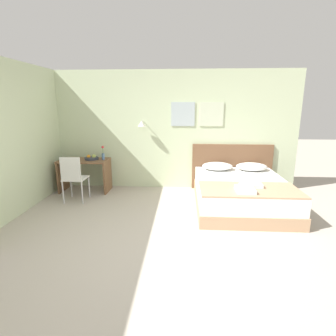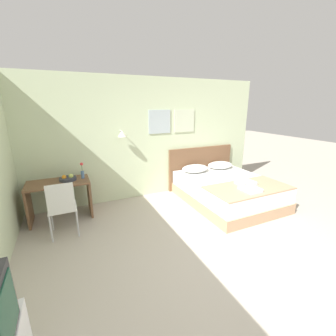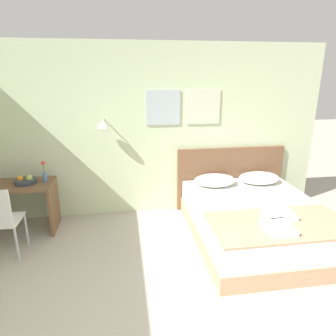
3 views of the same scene
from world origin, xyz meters
TOP-DOWN VIEW (x-y plane):
  - ground_plane at (0.00, 0.00)m, footprint 24.00×24.00m
  - wall_back at (0.01, 2.93)m, footprint 5.81×0.31m
  - bed at (1.48, 1.79)m, footprint 1.68×2.09m
  - headboard at (1.48, 2.87)m, footprint 1.80×0.06m
  - pillow_left at (1.11, 2.55)m, footprint 0.65×0.47m
  - pillow_right at (1.85, 2.55)m, footprint 0.65×0.47m
  - throw_blanket at (1.48, 1.19)m, footprint 1.63×0.83m
  - folded_towel_near_foot at (1.54, 1.33)m, footprint 0.35×0.28m
  - folded_towel_mid_bed at (1.37, 1.04)m, footprint 0.29×0.35m
  - desk at (-1.83, 2.51)m, footprint 1.07×0.58m
  - desk_chair at (-1.78, 1.81)m, footprint 0.42×0.42m
  - fruit_bowl at (-1.65, 2.52)m, footprint 0.30×0.30m
  - flower_vase at (-1.39, 2.53)m, footprint 0.06×0.06m

SIDE VIEW (x-z plane):
  - ground_plane at x=0.00m, z-range 0.00..0.00m
  - bed at x=1.48m, z-range 0.00..0.52m
  - desk at x=-1.83m, z-range 0.14..0.86m
  - headboard at x=1.48m, z-range 0.00..1.04m
  - throw_blanket at x=1.48m, z-range 0.52..0.55m
  - desk_chair at x=-1.78m, z-range 0.08..1.02m
  - folded_towel_near_foot at x=1.54m, z-range 0.55..0.61m
  - folded_towel_mid_bed at x=1.37m, z-range 0.55..0.61m
  - pillow_left at x=1.11m, z-range 0.52..0.69m
  - pillow_right at x=1.85m, z-range 0.52..0.69m
  - fruit_bowl at x=-1.65m, z-range 0.70..0.82m
  - flower_vase at x=-1.39m, z-range 0.69..1.00m
  - wall_back at x=0.01m, z-range 0.00..2.65m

